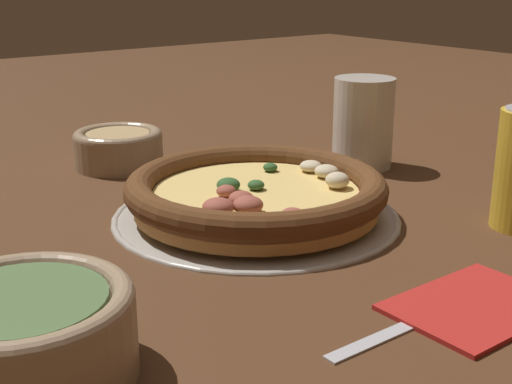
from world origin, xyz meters
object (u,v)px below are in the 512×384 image
at_px(pizza, 256,192).
at_px(bowl_far, 24,331).
at_px(fork, 433,314).
at_px(bowl_near, 118,147).
at_px(napkin, 476,303).
at_px(pizza_tray, 256,214).
at_px(drinking_cup, 363,123).

xyz_separation_m(pizza, bowl_far, (0.31, 0.16, 0.01)).
bearing_deg(bowl_far, pizza, -153.01).
bearing_deg(fork, bowl_near, 89.47).
distance_m(napkin, fork, 0.04).
height_order(pizza_tray, napkin, same).
relative_size(bowl_far, fork, 0.74).
distance_m(pizza_tray, napkin, 0.27).
xyz_separation_m(bowl_far, fork, (-0.28, 0.10, -0.03)).
bearing_deg(fork, napkin, -17.43).
bearing_deg(bowl_far, drinking_cup, -156.80).
relative_size(pizza, drinking_cup, 2.36).
xyz_separation_m(drinking_cup, napkin, (0.23, 0.35, -0.06)).
xyz_separation_m(bowl_near, drinking_cup, (-0.26, 0.20, 0.03)).
bearing_deg(pizza, bowl_far, 26.99).
distance_m(pizza_tray, bowl_near, 0.27).
distance_m(drinking_cup, fork, 0.43).
relative_size(bowl_near, napkin, 0.87).
bearing_deg(drinking_cup, pizza, 17.93).
relative_size(drinking_cup, napkin, 0.88).
xyz_separation_m(pizza_tray, napkin, (-0.01, 0.27, 0.00)).
height_order(bowl_near, bowl_far, bowl_far).
relative_size(pizza_tray, fork, 1.58).
height_order(pizza_tray, drinking_cup, drinking_cup).
distance_m(pizza, fork, 0.26).
height_order(pizza_tray, bowl_near, bowl_near).
relative_size(bowl_near, fork, 0.60).
bearing_deg(napkin, bowl_far, -20.21).
height_order(pizza, napkin, pizza).
bearing_deg(drinking_cup, bowl_far, 23.20).
height_order(bowl_near, napkin, bowl_near).
distance_m(bowl_near, fork, 0.53).
height_order(pizza_tray, pizza, pizza).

